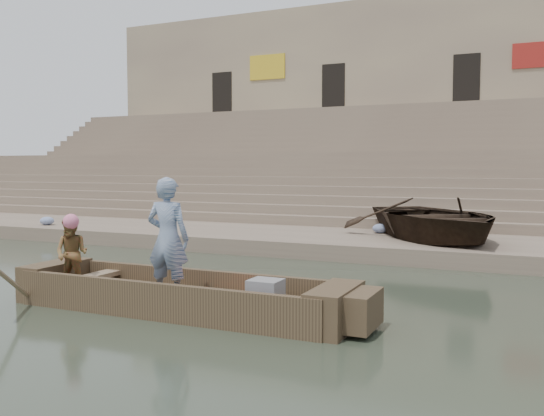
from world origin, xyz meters
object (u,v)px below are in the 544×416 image
Objects in this scene: rowing_man at (72,253)px; television at (265,293)px; main_rowboat at (180,304)px; beached_rowboat at (434,218)px; standing_man at (168,239)px.

television is at bearing -9.77° from rowing_man.
main_rowboat is at bearing -180.00° from television.
main_rowboat is 2.13m from rowing_man.
beached_rowboat reaches higher than main_rowboat.
main_rowboat is at bearing -143.28° from beached_rowboat.
rowing_man is (-1.92, -0.01, -0.35)m from standing_man.
rowing_man is (-2.00, -0.19, 0.71)m from main_rowboat.
main_rowboat is 4.20× the size of rowing_man.
standing_man reaches higher than rowing_man.
television reaches higher than main_rowboat.
standing_man reaches higher than television.
standing_man is 0.36× the size of beached_rowboat.
standing_man is at bearing -114.57° from main_rowboat.
beached_rowboat is at bearing 71.33° from main_rowboat.
main_rowboat is 1.07m from standing_man.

